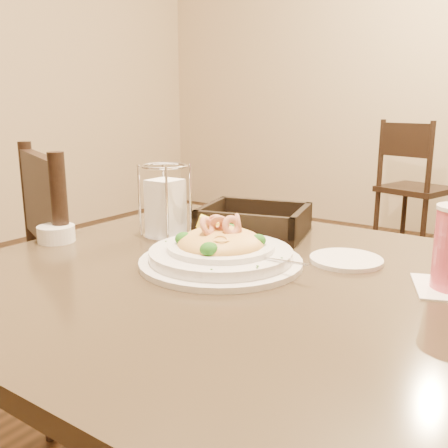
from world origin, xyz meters
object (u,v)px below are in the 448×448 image
Objects in this scene: main_table at (218,383)px; bread_basket at (254,224)px; side_plate at (346,260)px; dining_chair_near at (100,302)px; napkin_caddy at (165,206)px; dining_chair_far at (412,183)px; butter_ramekin at (56,234)px; pasta_bowl at (221,251)px.

main_table is 0.37m from bread_basket.
main_table is 0.34m from side_plate.
napkin_caddy is (0.28, -0.04, 0.31)m from dining_chair_near.
dining_chair_near is 1.00× the size of dining_chair_far.
napkin_caddy is (0.15, -2.73, 0.31)m from dining_chair_far.
butter_ramekin reaches higher than main_table.
main_table is 0.97× the size of dining_chair_near.
pasta_bowl is 0.40m from butter_ramekin.
bread_basket is at bearing -143.22° from dining_chair_near.
dining_chair_near reaches higher than butter_ramekin.
dining_chair_far is 6.77× the size of side_plate.
side_plate is at bearing -18.24° from bread_basket.
bread_basket is (0.43, 0.10, 0.26)m from dining_chair_near.
pasta_bowl reaches higher than main_table.
dining_chair_near is 0.73m from side_plate.
main_table is 2.87m from dining_chair_far.
napkin_caddy is at bearing 44.82° from butter_ramekin.
dining_chair_near is 3.43× the size of bread_basket.
dining_chair_far is at bearing 101.73° from side_plate.
dining_chair_near is at bearing 162.91° from main_table.
side_plate is at bearing 38.76° from pasta_bowl.
bread_basket reaches higher than side_plate.
side_plate is (0.56, -2.68, 0.24)m from dining_chair_far.
main_table is at bearing -27.39° from napkin_caddy.
bread_basket is (-0.07, 0.23, -0.01)m from pasta_bowl.
main_table is 6.55× the size of side_plate.
dining_chair_near is 0.52m from bread_basket.
main_table is 0.54m from dining_chair_near.
side_plate is at bearing 21.10° from butter_ramekin.
dining_chair_near is at bearing 118.93° from butter_ramekin.
napkin_caddy is (-0.23, 0.12, 0.30)m from main_table.
dining_chair_far is (-0.38, 2.85, -0.01)m from main_table.
pasta_bowl is 2.05× the size of napkin_caddy.
napkin_caddy is (-0.15, -0.14, 0.05)m from bread_basket.
dining_chair_near is 2.70m from dining_chair_far.
dining_chair_far is 2.75m from napkin_caddy.
side_plate reaches higher than main_table.
dining_chair_near is at bearing -167.15° from bread_basket.
side_plate is 1.71× the size of butter_ramekin.
dining_chair_near is (-0.51, 0.16, -0.01)m from main_table.
main_table is 0.47m from butter_ramekin.
side_plate is at bearing 7.53° from napkin_caddy.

